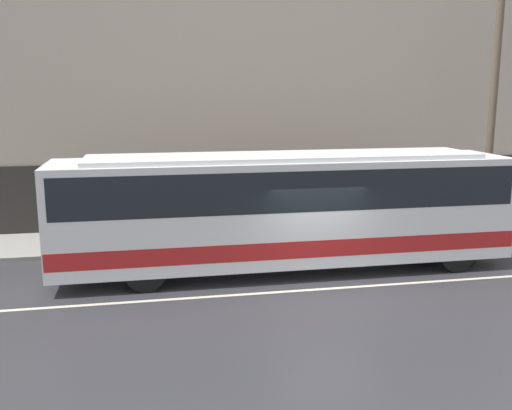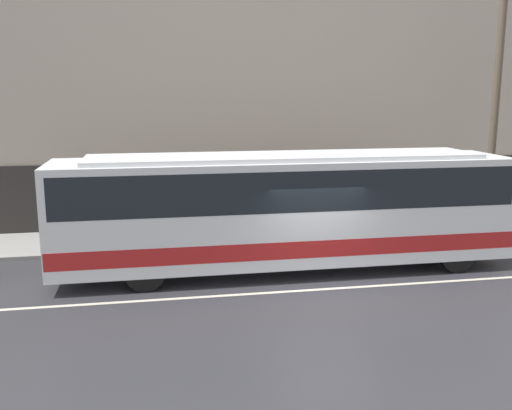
% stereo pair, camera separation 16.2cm
% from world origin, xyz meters
% --- Properties ---
extents(ground_plane, '(60.00, 60.00, 0.00)m').
position_xyz_m(ground_plane, '(0.00, 0.00, 0.00)').
color(ground_plane, '#333338').
extents(sidewalk, '(60.00, 3.08, 0.13)m').
position_xyz_m(sidewalk, '(0.00, 5.54, 0.06)').
color(sidewalk, gray).
rests_on(sidewalk, ground_plane).
extents(building_facade, '(60.00, 0.35, 9.79)m').
position_xyz_m(building_facade, '(0.00, 7.23, 4.72)').
color(building_facade, '#B7A899').
rests_on(building_facade, ground_plane).
extents(lane_stripe, '(54.00, 0.14, 0.01)m').
position_xyz_m(lane_stripe, '(0.00, 0.00, 0.00)').
color(lane_stripe, beige).
rests_on(lane_stripe, ground_plane).
extents(transit_bus, '(12.46, 2.50, 3.24)m').
position_xyz_m(transit_bus, '(-0.55, 1.79, 1.83)').
color(transit_bus, white).
rests_on(transit_bus, ground_plane).
extents(utility_pole_near, '(0.26, 0.26, 8.81)m').
position_xyz_m(utility_pole_near, '(7.56, 4.87, 4.53)').
color(utility_pole_near, brown).
rests_on(utility_pole_near, sidewalk).
extents(pedestrian_waiting, '(0.36, 0.36, 1.59)m').
position_xyz_m(pedestrian_waiting, '(1.81, 5.35, 0.86)').
color(pedestrian_waiting, '#333338').
rests_on(pedestrian_waiting, sidewalk).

